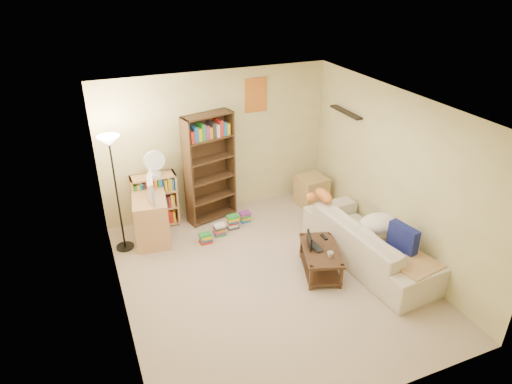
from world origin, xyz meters
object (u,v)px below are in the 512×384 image
laptop (318,246)px  short_bookshelf (155,201)px  coffee_table (321,257)px  mug (330,255)px  sofa (370,242)px  side_table (311,191)px  television (147,188)px  floor_lamp (112,161)px  end_cabinet (414,279)px  tv_stand (151,220)px  tall_bookshelf (210,166)px  desk_fan (155,163)px  tabby_cat (321,196)px

laptop → short_bookshelf: 2.86m
coffee_table → mug: 0.28m
sofa → side_table: 1.89m
television → coffee_table: bearing=-122.3°
floor_lamp → end_cabinet: (3.45, -2.64, -1.24)m
sofa → tv_stand: size_ratio=3.09×
tall_bookshelf → end_cabinet: tall_bookshelf is taller
sofa → desk_fan: 3.57m
television → floor_lamp: bearing=101.6°
floor_lamp → side_table: floor_lamp is taller
sofa → floor_lamp: 3.96m
tabby_cat → end_cabinet: size_ratio=0.91×
tv_stand → floor_lamp: (-0.46, -0.03, 1.10)m
tabby_cat → side_table: (0.42, 1.03, -0.49)m
desk_fan → floor_lamp: bearing=-147.2°
laptop → television: (-2.06, 1.69, 0.55)m
tv_stand → mug: bearing=-35.3°
side_table → desk_fan: bearing=173.5°
floor_lamp → side_table: (3.40, 0.12, -1.21)m
coffee_table → tv_stand: size_ratio=1.30×
laptop → tall_bookshelf: (-0.96, 2.03, 0.59)m
sofa → short_bookshelf: 3.54m
coffee_table → floor_lamp: size_ratio=0.54×
tv_stand → desk_fan: size_ratio=1.72×
floor_lamp → short_bookshelf: bearing=37.7°
tv_stand → short_bookshelf: short_bookshelf is taller
tabby_cat → short_bookshelf: 2.75m
tv_stand → tall_bookshelf: bearing=25.1°
tall_bookshelf → side_table: size_ratio=3.38×
tall_bookshelf → short_bookshelf: tall_bookshelf is taller
tv_stand → tall_bookshelf: size_ratio=0.41×
side_table → end_cabinet: 2.76m
end_cabinet → mug: bearing=142.4°
coffee_table → short_bookshelf: size_ratio=1.07×
tabby_cat → mug: 1.17m
sofa → end_cabinet: 0.88m
side_table → coffee_table: bearing=-115.0°
tall_bookshelf → end_cabinet: size_ratio=3.22×
sofa → floor_lamp: size_ratio=1.27×
laptop → short_bookshelf: size_ratio=0.32×
side_table → tv_stand: bearing=-178.2°
desk_fan → short_bookshelf: bearing=139.1°
tv_stand → television: (0.00, 0.00, 0.58)m
side_table → laptop: bearing=-116.3°
sofa → television: (-2.89, 1.80, 0.62)m
sofa → coffee_table: sofa is taller
sofa → end_cabinet: size_ratio=4.05×
laptop → end_cabinet: size_ratio=0.51×
sofa → tabby_cat: 1.03m
laptop → desk_fan: bearing=38.4°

